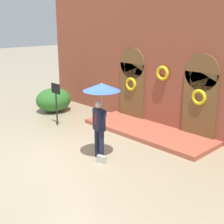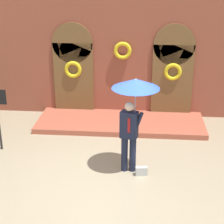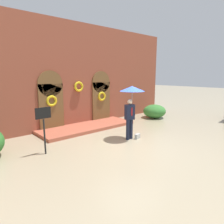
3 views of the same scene
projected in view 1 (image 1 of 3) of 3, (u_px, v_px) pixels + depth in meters
ground_plane at (84, 157)px, 9.74m from camera, size 80.00×80.00×0.00m
building_facade at (168, 60)px, 11.74m from camera, size 14.00×2.30×5.60m
person_with_umbrella at (101, 98)px, 9.09m from camera, size 1.10×1.10×2.36m
handbag at (102, 159)px, 9.31m from camera, size 0.30×0.16×0.22m
sign_post at (56, 97)px, 12.37m from camera, size 0.56×0.06×1.72m
shrub_left at (54, 100)px, 14.50m from camera, size 1.46×1.67×1.09m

